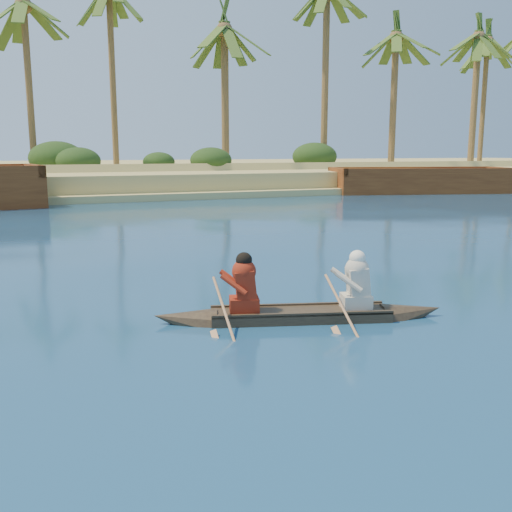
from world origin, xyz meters
name	(u,v)px	position (x,y,z in m)	size (l,w,h in m)	color
ground	(366,327)	(0.00, 0.00, 0.00)	(160.00, 160.00, 0.00)	navy
sandy_embankment	(69,174)	(0.00, 46.89, 0.53)	(150.00, 51.00, 1.50)	tan
palm_grove	(79,69)	(0.00, 35.00, 8.00)	(110.00, 14.00, 16.00)	#37511C
shrub_cluster	(91,172)	(0.00, 31.50, 1.20)	(100.00, 6.00, 2.40)	#1D3613
canoe	(301,305)	(-0.72, 0.70, 0.24)	(4.44, 1.88, 1.23)	#403523
barge_right	(420,182)	(18.63, 22.00, 0.63)	(11.43, 6.39, 1.81)	brown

